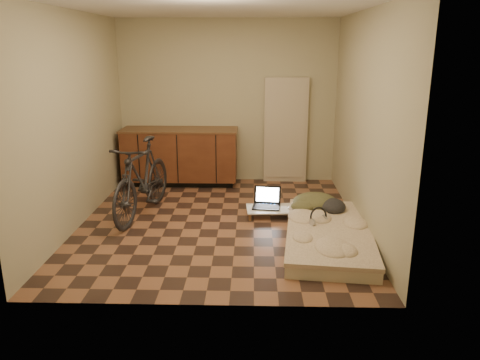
{
  "coord_description": "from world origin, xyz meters",
  "views": [
    {
      "loc": [
        0.42,
        -5.61,
        2.19
      ],
      "look_at": [
        0.26,
        0.05,
        0.55
      ],
      "focal_mm": 35.0,
      "sensor_mm": 36.0,
      "label": 1
    }
  ],
  "objects_px": {
    "laptop": "(267,203)",
    "futon": "(329,235)",
    "lap_desk": "(271,209)",
    "bicycle": "(142,175)"
  },
  "relations": [
    {
      "from": "bicycle",
      "to": "laptop",
      "type": "relative_size",
      "value": 4.42
    },
    {
      "from": "laptop",
      "to": "futon",
      "type": "bearing_deg",
      "value": -46.29
    },
    {
      "from": "bicycle",
      "to": "laptop",
      "type": "distance_m",
      "value": 1.69
    },
    {
      "from": "futon",
      "to": "bicycle",
      "type": "bearing_deg",
      "value": 167.46
    },
    {
      "from": "bicycle",
      "to": "futon",
      "type": "bearing_deg",
      "value": -7.92
    },
    {
      "from": "futon",
      "to": "laptop",
      "type": "relative_size",
      "value": 5.26
    },
    {
      "from": "lap_desk",
      "to": "laptop",
      "type": "xyz_separation_m",
      "value": [
        -0.05,
        0.07,
        0.06
      ]
    },
    {
      "from": "laptop",
      "to": "lap_desk",
      "type": "bearing_deg",
      "value": -49.04
    },
    {
      "from": "bicycle",
      "to": "lap_desk",
      "type": "xyz_separation_m",
      "value": [
        1.68,
        0.05,
        -0.47
      ]
    },
    {
      "from": "bicycle",
      "to": "futon",
      "type": "height_order",
      "value": "bicycle"
    }
  ]
}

